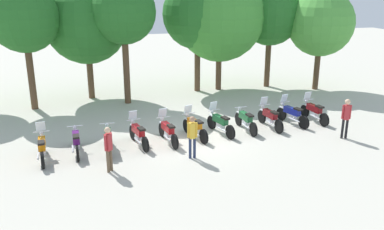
% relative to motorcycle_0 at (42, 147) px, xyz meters
% --- Properties ---
extents(ground_plane, '(80.00, 80.00, 0.00)m').
position_rel_motorcycle_0_xyz_m(ground_plane, '(6.31, 0.83, -0.52)').
color(ground_plane, '#BCB7A8').
extents(motorcycle_0, '(0.62, 2.19, 1.37)m').
position_rel_motorcycle_0_xyz_m(motorcycle_0, '(0.00, 0.00, 0.00)').
color(motorcycle_0, black).
rests_on(motorcycle_0, ground_plane).
extents(motorcycle_1, '(0.62, 2.19, 0.99)m').
position_rel_motorcycle_0_xyz_m(motorcycle_1, '(1.26, 0.33, -0.01)').
color(motorcycle_1, black).
rests_on(motorcycle_1, ground_plane).
extents(motorcycle_2, '(0.62, 2.19, 0.99)m').
position_rel_motorcycle_0_xyz_m(motorcycle_2, '(2.52, 0.34, -0.01)').
color(motorcycle_2, black).
rests_on(motorcycle_2, ground_plane).
extents(motorcycle_3, '(0.72, 2.16, 1.37)m').
position_rel_motorcycle_0_xyz_m(motorcycle_3, '(3.77, 0.57, 0.00)').
color(motorcycle_3, black).
rests_on(motorcycle_3, ground_plane).
extents(motorcycle_4, '(0.63, 2.18, 1.37)m').
position_rel_motorcycle_0_xyz_m(motorcycle_4, '(5.04, 0.58, 0.00)').
color(motorcycle_4, black).
rests_on(motorcycle_4, ground_plane).
extents(motorcycle_5, '(0.75, 2.15, 1.37)m').
position_rel_motorcycle_0_xyz_m(motorcycle_5, '(6.29, 0.83, 0.00)').
color(motorcycle_5, black).
rests_on(motorcycle_5, ground_plane).
extents(motorcycle_6, '(0.78, 2.14, 1.37)m').
position_rel_motorcycle_0_xyz_m(motorcycle_6, '(7.55, 1.04, 0.00)').
color(motorcycle_6, black).
rests_on(motorcycle_6, ground_plane).
extents(motorcycle_7, '(0.62, 2.19, 0.99)m').
position_rel_motorcycle_0_xyz_m(motorcycle_7, '(8.82, 1.14, -0.01)').
color(motorcycle_7, black).
rests_on(motorcycle_7, ground_plane).
extents(motorcycle_8, '(0.62, 2.19, 1.37)m').
position_rel_motorcycle_0_xyz_m(motorcycle_8, '(10.08, 1.23, 0.00)').
color(motorcycle_8, black).
rests_on(motorcycle_8, ground_plane).
extents(motorcycle_9, '(0.79, 2.14, 1.37)m').
position_rel_motorcycle_0_xyz_m(motorcycle_9, '(11.33, 1.43, 0.00)').
color(motorcycle_9, black).
rests_on(motorcycle_9, ground_plane).
extents(motorcycle_10, '(0.62, 2.19, 1.37)m').
position_rel_motorcycle_0_xyz_m(motorcycle_10, '(12.60, 1.55, 0.00)').
color(motorcycle_10, black).
rests_on(motorcycle_10, ground_plane).
extents(person_0, '(0.41, 0.26, 1.72)m').
position_rel_motorcycle_0_xyz_m(person_0, '(5.63, -1.30, 0.49)').
color(person_0, '#232D4C').
rests_on(person_0, ground_plane).
extents(person_1, '(0.33, 0.35, 1.70)m').
position_rel_motorcycle_0_xyz_m(person_1, '(2.44, -1.70, 0.48)').
color(person_1, brown).
rests_on(person_1, ground_plane).
extents(person_2, '(0.40, 0.30, 1.80)m').
position_rel_motorcycle_0_xyz_m(person_2, '(12.66, -0.91, 0.55)').
color(person_2, black).
rests_on(person_2, ground_plane).
extents(tree_1, '(3.61, 3.61, 6.69)m').
position_rel_motorcycle_0_xyz_m(tree_1, '(-1.03, 7.33, 4.33)').
color(tree_1, brown).
rests_on(tree_1, ground_plane).
extents(tree_2, '(4.75, 4.75, 6.84)m').
position_rel_motorcycle_0_xyz_m(tree_2, '(2.06, 8.85, 3.93)').
color(tree_2, brown).
rests_on(tree_2, ground_plane).
extents(tree_3, '(3.52, 3.52, 6.86)m').
position_rel_motorcycle_0_xyz_m(tree_3, '(4.03, 7.21, 4.55)').
color(tree_3, brown).
rests_on(tree_3, ground_plane).
extents(tree_4, '(4.28, 4.28, 6.93)m').
position_rel_motorcycle_0_xyz_m(tree_4, '(8.64, 8.92, 4.26)').
color(tree_4, brown).
rests_on(tree_4, ground_plane).
extents(tree_5, '(5.52, 5.52, 7.36)m').
position_rel_motorcycle_0_xyz_m(tree_5, '(10.05, 8.94, 4.08)').
color(tree_5, brown).
rests_on(tree_5, ground_plane).
extents(tree_6, '(3.88, 3.88, 6.60)m').
position_rel_motorcycle_0_xyz_m(tree_6, '(13.44, 8.92, 4.12)').
color(tree_6, brown).
rests_on(tree_6, ground_plane).
extents(tree_7, '(4.08, 4.08, 6.24)m').
position_rel_motorcycle_0_xyz_m(tree_7, '(16.18, 7.42, 3.67)').
color(tree_7, brown).
rests_on(tree_7, ground_plane).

